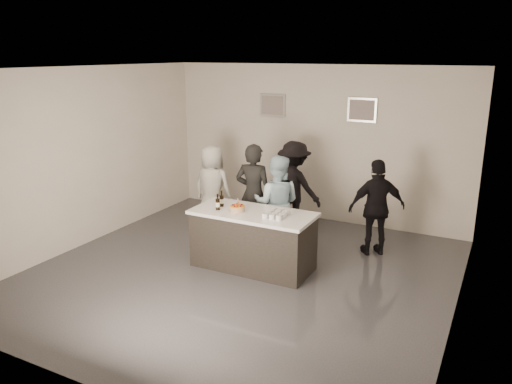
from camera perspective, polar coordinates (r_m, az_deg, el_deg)
floor at (r=7.61m, az=-1.74°, el=-9.28°), size 6.00×6.00×0.00m
ceiling at (r=6.90m, az=-1.96°, el=13.91°), size 6.00×6.00×0.00m
wall_back at (r=9.78m, az=6.74°, el=5.51°), size 6.00×0.04×3.00m
wall_front at (r=4.84m, az=-19.44°, el=-6.01°), size 6.00×0.04×3.00m
wall_left at (r=8.93m, az=-18.97°, el=3.78°), size 0.04×6.00×3.00m
wall_right at (r=6.28m, az=22.87°, el=-1.42°), size 0.04×6.00×3.00m
picture_left at (r=10.01m, az=1.92°, el=9.88°), size 0.54×0.04×0.44m
picture_right at (r=9.38m, az=12.03°, el=9.16°), size 0.54×0.04×0.44m
bar_counter at (r=7.65m, az=-0.35°, el=-5.48°), size 1.86×0.86×0.90m
cake at (r=7.51m, az=-2.14°, el=-1.96°), size 0.22×0.22×0.08m
beer_bottle_a at (r=7.74m, az=-3.96°, el=-0.72°), size 0.07×0.07×0.26m
beer_bottle_b at (r=7.57m, az=-4.41°, el=-1.11°), size 0.07×0.07×0.26m
tumbler_cluster at (r=7.28m, az=2.36°, el=-2.52°), size 0.30×0.40×0.08m
candles at (r=7.40m, az=-2.99°, el=-2.53°), size 0.24×0.08×0.01m
person_main_black at (r=8.46m, az=-0.28°, el=-0.32°), size 0.69×0.49×1.76m
person_main_blue at (r=8.26m, az=2.39°, el=-1.28°), size 0.92×0.79×1.61m
person_guest_left at (r=9.32m, az=-4.99°, el=0.55°), size 0.78×0.51×1.57m
person_guest_right at (r=8.29m, az=13.65°, el=-1.74°), size 0.99×0.84×1.59m
person_guest_back at (r=9.17m, az=4.34°, el=0.63°), size 1.17×0.80×1.67m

